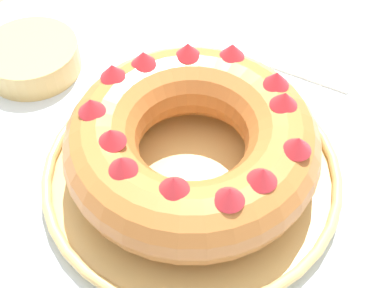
# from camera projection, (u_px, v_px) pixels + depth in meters

# --- Properties ---
(dining_table) EXTENTS (1.17, 0.93, 0.77)m
(dining_table) POSITION_uv_depth(u_px,v_px,m) (195.00, 233.00, 0.71)
(dining_table) COLOR silver
(dining_table) RESTS_ON ground_plane
(serving_dish) EXTENTS (0.35, 0.35, 0.02)m
(serving_dish) POSITION_uv_depth(u_px,v_px,m) (192.00, 172.00, 0.62)
(serving_dish) COLOR tan
(serving_dish) RESTS_ON dining_table
(bundt_cake) EXTENTS (0.28, 0.28, 0.10)m
(bundt_cake) POSITION_uv_depth(u_px,v_px,m) (192.00, 143.00, 0.58)
(bundt_cake) COLOR #C67538
(bundt_cake) RESTS_ON serving_dish
(side_bowl) EXTENTS (0.13, 0.13, 0.04)m
(side_bowl) POSITION_uv_depth(u_px,v_px,m) (32.00, 58.00, 0.74)
(side_bowl) COLOR tan
(side_bowl) RESTS_ON dining_table
(napkin) EXTENTS (0.19, 0.15, 0.00)m
(napkin) POSITION_uv_depth(u_px,v_px,m) (326.00, 44.00, 0.78)
(napkin) COLOR white
(napkin) RESTS_ON dining_table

